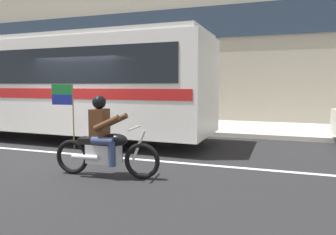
% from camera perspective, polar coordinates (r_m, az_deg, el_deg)
% --- Properties ---
extents(ground_plane, '(60.00, 60.00, 0.00)m').
position_cam_1_polar(ground_plane, '(8.90, -15.88, -5.62)').
color(ground_plane, black).
extents(sidewalk_curb, '(28.00, 3.80, 0.15)m').
position_cam_1_polar(sidewalk_curb, '(13.34, -3.41, -1.25)').
color(sidewalk_curb, '#B7B2A8').
rests_on(sidewalk_curb, ground_plane).
extents(lane_center_stripe, '(26.60, 0.14, 0.01)m').
position_cam_1_polar(lane_center_stripe, '(8.42, -18.20, -6.31)').
color(lane_center_stripe, silver).
rests_on(lane_center_stripe, ground_plane).
extents(transit_bus, '(11.68, 2.92, 3.22)m').
position_cam_1_polar(transit_bus, '(11.15, -22.95, 6.18)').
color(transit_bus, white).
rests_on(transit_bus, ground_plane).
extents(motorcycle_with_rider, '(2.19, 0.64, 1.78)m').
position_cam_1_polar(motorcycle_with_rider, '(6.04, -11.66, -4.52)').
color(motorcycle_with_rider, black).
rests_on(motorcycle_with_rider, ground_plane).
extents(fire_hydrant, '(0.22, 0.30, 0.75)m').
position_cam_1_polar(fire_hydrant, '(13.13, -14.42, 0.40)').
color(fire_hydrant, red).
rests_on(fire_hydrant, sidewalk_curb).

